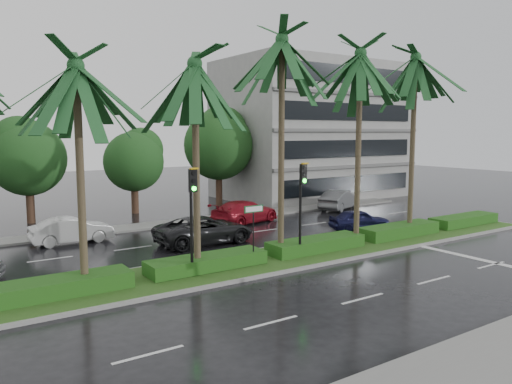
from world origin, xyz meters
TOP-DOWN VIEW (x-y plane):
  - ground at (0.00, 0.00)m, footprint 120.00×120.00m
  - near_sidewalk at (0.00, -10.20)m, footprint 40.00×2.40m
  - far_sidewalk at (0.00, 12.00)m, footprint 40.00×2.00m
  - median at (0.00, 1.00)m, footprint 36.00×4.00m
  - hedge at (0.00, 1.00)m, footprint 35.20×1.40m
  - lane_markings at (3.04, -0.43)m, footprint 34.00×13.06m
  - palm_row at (-1.24, 1.02)m, footprint 26.30×4.20m
  - signal_median_left at (-4.00, 0.30)m, footprint 0.34×0.42m
  - signal_median_right at (1.50, 0.30)m, footprint 0.34×0.42m
  - street_sign at (-1.00, 0.48)m, footprint 0.95×0.09m
  - bg_trees at (1.18, 17.59)m, footprint 32.55×5.50m
  - building at (17.00, 18.00)m, footprint 16.00×10.00m
  - car_white at (-6.28, 9.95)m, footprint 1.51×4.22m
  - car_darkgrey at (-0.50, 5.90)m, footprint 2.47×5.33m
  - car_red at (4.50, 9.76)m, footprint 3.35×5.43m
  - car_blue at (9.00, 4.00)m, footprint 2.53×3.90m
  - car_grey at (13.50, 10.50)m, footprint 3.26×4.74m

SIDE VIEW (x-z plane):
  - ground at x=0.00m, z-range 0.00..0.00m
  - lane_markings at x=3.04m, z-range 0.00..0.01m
  - near_sidewalk at x=0.00m, z-range 0.00..0.12m
  - far_sidewalk at x=0.00m, z-range 0.00..0.12m
  - median at x=0.00m, z-range 0.00..0.16m
  - hedge at x=0.00m, z-range 0.15..0.75m
  - car_blue at x=9.00m, z-range 0.00..1.24m
  - car_white at x=-6.28m, z-range 0.00..1.39m
  - car_red at x=4.50m, z-range 0.00..1.47m
  - car_darkgrey at x=-0.50m, z-range 0.00..1.48m
  - car_grey at x=13.50m, z-range 0.00..1.48m
  - street_sign at x=-1.00m, z-range 0.82..3.42m
  - signal_median_left at x=-4.00m, z-range 0.82..5.18m
  - signal_median_right at x=1.50m, z-range 0.82..5.18m
  - bg_trees at x=1.18m, z-range 0.54..8.48m
  - building at x=17.00m, z-range 0.00..12.00m
  - palm_row at x=-1.24m, z-range 3.22..13.83m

